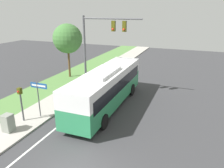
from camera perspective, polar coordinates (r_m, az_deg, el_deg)
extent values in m
cube|color=silver|center=(13.68, -23.88, -17.87)|extent=(0.14, 30.00, 0.01)
cube|color=#2D8956|center=(18.21, -1.35, -2.53)|extent=(2.47, 11.01, 1.49)
cube|color=white|center=(17.77, -1.39, 1.53)|extent=(2.47, 11.01, 1.22)
cube|color=black|center=(17.90, -1.38, 0.25)|extent=(2.51, 10.13, 0.92)
cube|color=white|center=(16.83, -2.49, 3.12)|extent=(1.73, 3.85, 0.24)
cylinder|color=black|center=(21.82, -0.77, -0.66)|extent=(0.28, 1.09, 1.09)
cylinder|color=black|center=(21.09, 5.22, -1.44)|extent=(0.28, 1.09, 1.09)
cylinder|color=black|center=(16.20, -9.97, -8.16)|extent=(0.28, 1.09, 1.09)
cylinder|color=black|center=(15.21, -2.17, -9.76)|extent=(0.28, 1.09, 1.09)
cylinder|color=#4C4C51|center=(21.30, -7.07, 7.44)|extent=(0.20, 0.20, 7.35)
cylinder|color=#4C4C51|center=(19.75, -0.13, 16.71)|extent=(5.49, 0.14, 0.14)
cube|color=#47470F|center=(19.71, 0.39, 14.90)|extent=(0.32, 0.28, 0.90)
sphere|color=red|center=(19.56, 0.19, 14.15)|extent=(0.18, 0.18, 0.18)
cube|color=#47470F|center=(19.38, 3.26, 14.81)|extent=(0.32, 0.28, 0.90)
sphere|color=red|center=(19.22, 3.08, 14.04)|extent=(0.18, 0.18, 0.18)
cylinder|color=#4C4C51|center=(17.00, -22.52, -5.17)|extent=(0.12, 0.12, 2.65)
cube|color=#47470F|center=(16.61, -22.99, -1.68)|extent=(0.28, 0.24, 0.44)
sphere|color=red|center=(16.51, -23.34, -1.85)|extent=(0.14, 0.14, 0.14)
cylinder|color=#4C4C51|center=(17.14, -18.58, -4.09)|extent=(0.08, 0.08, 2.87)
cube|color=#19478C|center=(16.65, -18.62, -0.39)|extent=(1.43, 0.03, 0.39)
cube|color=white|center=(16.64, -18.66, -0.41)|extent=(1.21, 0.01, 0.14)
cube|color=gray|center=(16.20, -25.55, -9.17)|extent=(0.63, 0.63, 1.20)
cylinder|color=brown|center=(26.72, -11.15, 5.60)|extent=(0.24, 0.24, 3.56)
sphere|color=#427538|center=(26.24, -11.54, 11.56)|extent=(3.40, 3.40, 3.40)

